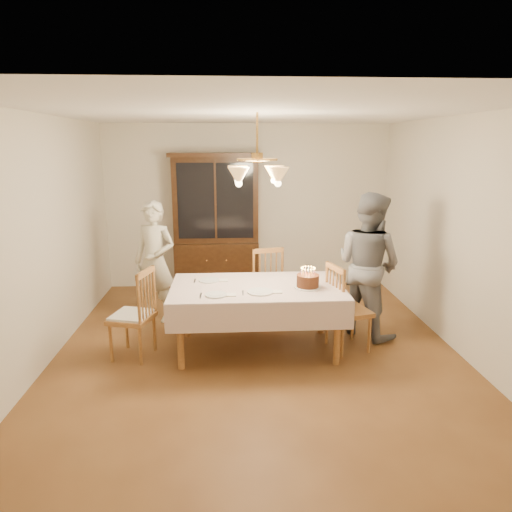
{
  "coord_description": "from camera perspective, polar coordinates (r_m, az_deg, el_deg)",
  "views": [
    {
      "loc": [
        -0.3,
        -4.82,
        2.28
      ],
      "look_at": [
        0.0,
        0.2,
        1.05
      ],
      "focal_mm": 32.0,
      "sensor_mm": 36.0,
      "label": 1
    }
  ],
  "objects": [
    {
      "name": "ground",
      "position": [
        5.34,
        0.13,
        -11.53
      ],
      "size": [
        5.0,
        5.0,
        0.0
      ],
      "primitive_type": "plane",
      "color": "brown",
      "rests_on": "ground"
    },
    {
      "name": "room_shell",
      "position": [
        4.88,
        0.14,
        5.51
      ],
      "size": [
        5.0,
        5.0,
        5.0
      ],
      "color": "white",
      "rests_on": "ground"
    },
    {
      "name": "dining_table",
      "position": [
        5.08,
        0.14,
        -4.56
      ],
      "size": [
        1.9,
        1.1,
        0.76
      ],
      "color": "brown",
      "rests_on": "ground"
    },
    {
      "name": "china_hutch",
      "position": [
        7.18,
        -4.98,
        3.77
      ],
      "size": [
        1.38,
        0.54,
        2.16
      ],
      "color": "black",
      "rests_on": "ground"
    },
    {
      "name": "chair_far_side",
      "position": [
        6.1,
        1.06,
        -3.76
      ],
      "size": [
        0.51,
        0.49,
        1.0
      ],
      "color": "brown",
      "rests_on": "ground"
    },
    {
      "name": "chair_left_end",
      "position": [
        5.17,
        -15.17,
        -7.42
      ],
      "size": [
        0.52,
        0.54,
        1.0
      ],
      "color": "brown",
      "rests_on": "ground"
    },
    {
      "name": "chair_right_end",
      "position": [
        5.29,
        11.38,
        -6.86
      ],
      "size": [
        0.52,
        0.54,
        1.0
      ],
      "color": "brown",
      "rests_on": "ground"
    },
    {
      "name": "elderly_woman",
      "position": [
        6.09,
        -12.52,
        -0.7
      ],
      "size": [
        0.68,
        0.57,
        1.59
      ],
      "primitive_type": "imported",
      "rotation": [
        0.0,
        0.0,
        -0.39
      ],
      "color": "beige",
      "rests_on": "ground"
    },
    {
      "name": "adult_in_grey",
      "position": [
        5.65,
        13.81,
        -1.08
      ],
      "size": [
        1.04,
        1.08,
        1.75
      ],
      "primitive_type": "imported",
      "rotation": [
        0.0,
        0.0,
        2.23
      ],
      "color": "slate",
      "rests_on": "ground"
    },
    {
      "name": "birthday_cake",
      "position": [
        5.01,
        6.48,
        -3.17
      ],
      "size": [
        0.3,
        0.3,
        0.23
      ],
      "color": "white",
      "rests_on": "dining_table"
    },
    {
      "name": "place_setting_near_left",
      "position": [
        4.76,
        -4.84,
        -4.86
      ],
      "size": [
        0.37,
        0.23,
        0.02
      ],
      "color": "white",
      "rests_on": "dining_table"
    },
    {
      "name": "place_setting_near_right",
      "position": [
        4.83,
        0.66,
        -4.51
      ],
      "size": [
        0.42,
        0.27,
        0.02
      ],
      "color": "white",
      "rests_on": "dining_table"
    },
    {
      "name": "place_setting_far_left",
      "position": [
        5.27,
        -5.73,
        -3.03
      ],
      "size": [
        0.39,
        0.24,
        0.02
      ],
      "color": "white",
      "rests_on": "dining_table"
    },
    {
      "name": "chandelier",
      "position": [
        4.84,
        0.14,
        10.15
      ],
      "size": [
        0.62,
        0.62,
        0.73
      ],
      "color": "#BF8C3F",
      "rests_on": "ground"
    }
  ]
}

